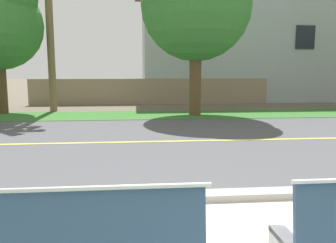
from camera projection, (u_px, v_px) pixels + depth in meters
ground_plane at (165, 132)px, 10.53m from camera, size 140.00×140.00×0.00m
curb_edge at (198, 197)px, 4.95m from camera, size 44.00×0.30×0.11m
street_asphalt at (170, 141)px, 9.05m from camera, size 52.00×8.00×0.01m
road_centre_line at (170, 141)px, 9.05m from camera, size 48.00×0.14×0.01m
far_verge_grass at (157, 115)px, 14.43m from camera, size 48.00×2.80×0.02m
garden_wall at (151, 91)px, 19.04m from camera, size 13.00×0.36×1.40m
house_across_street at (240, 41)px, 22.29m from camera, size 13.38×6.91×7.30m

